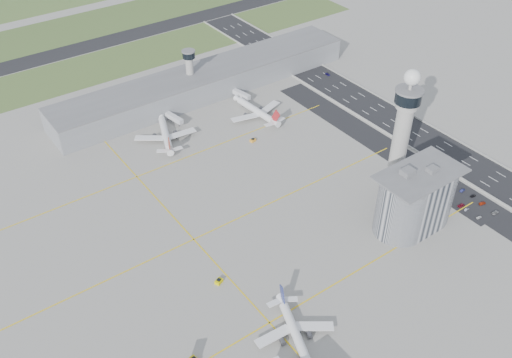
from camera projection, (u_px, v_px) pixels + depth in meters
ground at (299, 241)px, 269.05m from camera, size 1000.00×1000.00×0.00m
grass_strip_0 at (77, 73)px, 404.20m from camera, size 480.00×50.00×0.08m
grass_strip_1 at (41, 37)px, 452.33m from camera, size 480.00×60.00×0.08m
grass_strip_2 at (10, 7)px, 503.68m from camera, size 480.00×70.00×0.08m
runway at (58, 54)px, 427.93m from camera, size 480.00×22.00×0.10m
highway at (457, 158)px, 322.13m from camera, size 28.00×500.00×0.10m
barrier_left at (441, 166)px, 315.32m from camera, size 0.60×500.00×1.20m
barrier_right at (473, 149)px, 328.25m from camera, size 0.60×500.00×1.20m
landside_road at (442, 183)px, 304.17m from camera, size 18.00×260.00×0.08m
parking_lot at (458, 196)px, 295.54m from camera, size 20.00×44.00×0.10m
taxiway_line_h_0 at (270, 323)px, 231.32m from camera, size 260.00×0.60×0.01m
taxiway_line_h_1 at (194, 239)px, 269.83m from camera, size 260.00×0.60×0.01m
taxiway_line_h_2 at (137, 177)px, 308.34m from camera, size 260.00×0.60×0.01m
taxiway_line_v at (194, 239)px, 269.83m from camera, size 0.60×260.00×0.01m
control_tower at (404, 123)px, 285.98m from camera, size 14.00×14.00×64.50m
secondary_tower at (190, 69)px, 367.66m from camera, size 8.60×8.60×31.90m
admin_building at (415, 199)px, 269.57m from camera, size 42.00×24.00×33.50m
terminal_pier at (205, 81)px, 377.67m from camera, size 210.00×32.00×15.80m
airplane_near_c at (296, 329)px, 222.11m from camera, size 44.07×47.58×10.84m
airplane_far_a at (165, 130)px, 334.54m from camera, size 49.56×53.31×12.07m
airplane_far_b at (256, 107)px, 355.13m from camera, size 39.80×45.98×12.28m
jet_bridge_far_0 at (167, 116)px, 352.95m from camera, size 5.39×14.31×5.70m
jet_bridge_far_1 at (234, 92)px, 376.04m from camera, size 5.39×14.31×5.70m
tug_3 at (219, 281)px, 247.81m from camera, size 4.16×3.56×2.04m
tug_4 at (253, 140)px, 334.94m from camera, size 3.68×2.85×1.93m
tug_5 at (261, 111)px, 360.86m from camera, size 3.66×3.96×1.90m
car_lot_0 at (479, 217)px, 281.47m from camera, size 3.30×1.54×1.09m
car_lot_1 at (467, 209)px, 286.31m from camera, size 3.39×1.48×1.08m
car_lot_2 at (461, 205)px, 288.60m from camera, size 4.18×2.09×1.14m
car_lot_3 at (446, 195)px, 295.47m from camera, size 3.86×1.91×1.08m
car_lot_4 at (434, 188)px, 299.41m from camera, size 3.64×1.61×1.22m
car_lot_5 at (421, 181)px, 304.77m from camera, size 3.45×1.30×1.12m
car_lot_6 at (495, 212)px, 284.32m from camera, size 4.23×2.02×1.16m
car_lot_7 at (482, 203)px, 289.94m from camera, size 4.25×2.28×1.17m
car_lot_8 at (473, 196)px, 294.67m from camera, size 3.43×1.68×1.13m
car_lot_9 at (462, 190)px, 298.23m from camera, size 3.72×1.65×1.19m
car_lot_10 at (452, 183)px, 303.11m from camera, size 4.76×2.29×1.31m
car_lot_11 at (436, 174)px, 309.41m from camera, size 4.59×2.20×1.29m
car_hw_1 at (402, 125)px, 348.18m from camera, size 1.77×4.06×1.30m
car_hw_2 at (328, 74)px, 401.27m from camera, size 2.35×4.38×1.17m
car_hw_4 at (261, 50)px, 433.24m from camera, size 1.37×3.23×1.09m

